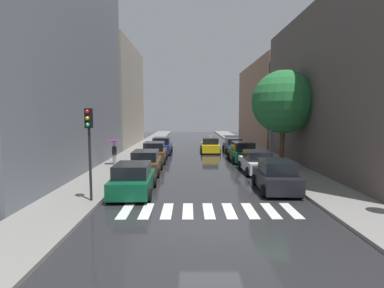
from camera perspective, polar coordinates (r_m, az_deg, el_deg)
ground_plane at (r=35.50m, az=0.83°, el=-1.18°), size 28.00×72.00×0.04m
sidewalk_left at (r=35.93m, az=-9.59°, el=-1.03°), size 3.00×72.00×0.15m
sidewalk_right at (r=36.23m, az=11.17°, el=-1.00°), size 3.00×72.00×0.15m
crosswalk_stripes at (r=13.70m, az=3.08°, el=-12.23°), size 7.65×2.20×0.01m
building_left_near at (r=24.72m, az=-25.84°, el=15.88°), size 6.00×20.70×17.67m
building_left_mid at (r=42.25m, az=-14.61°, el=8.55°), size 6.00×15.56×12.95m
building_right_near at (r=26.50m, az=26.36°, el=9.09°), size 6.00×20.88×12.14m
building_right_mid at (r=46.28m, az=14.41°, el=7.21°), size 6.00×20.16×11.20m
parked_car_left_nearest at (r=16.46m, az=-10.88°, el=-6.51°), size 2.23×4.31×1.65m
parked_car_left_second at (r=21.87m, az=-8.53°, el=-3.45°), size 2.17×4.31×1.65m
parked_car_left_third at (r=27.03m, az=-6.95°, el=-1.60°), size 2.16×4.25×1.75m
parked_car_left_fourth at (r=32.54m, az=-5.62°, el=-0.38°), size 2.13×4.29×1.72m
parked_car_right_nearest at (r=17.44m, az=15.31°, el=-5.84°), size 2.21×4.10×1.71m
parked_car_right_second at (r=22.46m, az=11.81°, el=-3.34°), size 2.10×4.17×1.59m
parked_car_right_third at (r=27.51m, az=9.28°, el=-1.51°), size 2.23×4.44×1.74m
parked_car_right_fourth at (r=33.65m, az=7.65°, el=-0.31°), size 2.01×4.51×1.57m
taxi_midroad at (r=33.39m, az=3.37°, el=-0.27°), size 2.13×4.39×1.81m
pedestrian_near_tree at (r=25.24m, az=-14.21°, el=-0.48°), size 1.03×1.03×1.96m
street_tree_right at (r=25.26m, az=16.56°, el=7.47°), size 4.93×4.93×7.44m
traffic_light_left_corner at (r=14.93m, az=-18.53°, el=1.81°), size 0.30×0.42×4.30m
lamp_post_right at (r=24.66m, az=14.55°, el=5.30°), size 0.60×0.28×6.91m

